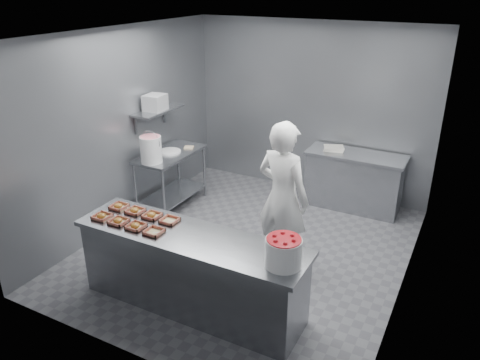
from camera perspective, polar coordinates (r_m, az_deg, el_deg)
name	(u,v)px	position (r m, az deg, el deg)	size (l,w,h in m)	color
floor	(247,248)	(6.41, 0.92, -8.32)	(4.50, 4.50, 0.00)	#4C4C51
ceiling	(249,34)	(5.48, 1.12, 17.41)	(4.50, 4.50, 0.00)	white
wall_back	(310,110)	(7.78, 8.59, 8.49)	(4.00, 0.04, 2.80)	slate
wall_left	(123,129)	(6.89, -14.10, 6.06)	(0.04, 4.50, 2.80)	slate
wall_right	(417,181)	(5.28, 20.78, -0.16)	(0.04, 4.50, 2.80)	slate
service_counter	(192,271)	(5.19, -5.93, -10.98)	(2.60, 0.70, 0.90)	slate
prep_table	(171,171)	(7.38, -8.41, 1.04)	(0.60, 1.20, 0.90)	slate
back_counter	(354,181)	(7.54, 13.69, -0.07)	(1.50, 0.60, 0.90)	slate
wall_shelf	(158,110)	(7.17, -9.97, 8.36)	(0.35, 0.90, 0.03)	slate
tray_0	(102,216)	(5.47, -16.49, -4.26)	(0.19, 0.18, 0.06)	tan
tray_1	(118,221)	(5.32, -14.60, -4.87)	(0.19, 0.18, 0.06)	tan
tray_2	(136,226)	(5.17, -12.60, -5.50)	(0.19, 0.18, 0.06)	tan
tray_3	(154,232)	(5.03, -10.45, -6.20)	(0.19, 0.18, 0.04)	tan
tray_4	(119,206)	(5.65, -14.56, -3.12)	(0.19, 0.18, 0.06)	tan
tray_5	(135,211)	(5.50, -12.68, -3.67)	(0.19, 0.18, 0.06)	tan
tray_6	(152,215)	(5.36, -10.70, -4.24)	(0.19, 0.18, 0.06)	tan
tray_7	(170,220)	(5.23, -8.58, -4.88)	(0.19, 0.18, 0.04)	tan
worker	(283,198)	(5.63, 5.22, -2.16)	(0.70, 0.46, 1.91)	white
strawberry_tub	(283,251)	(4.39, 5.32, -8.63)	(0.35, 0.35, 0.29)	white
glaze_bucket	(151,149)	(6.88, -10.80, 3.75)	(0.33, 0.31, 0.48)	white
bucket_lid	(170,152)	(7.29, -8.58, 3.44)	(0.35, 0.35, 0.03)	white
rag	(189,147)	(7.45, -6.25, 3.98)	(0.14, 0.12, 0.02)	#CCB28C
appliance	(155,103)	(7.10, -10.31, 9.28)	(0.27, 0.31, 0.23)	gray
paper_stack	(334,148)	(7.45, 11.37, 3.81)	(0.30, 0.22, 0.06)	silver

